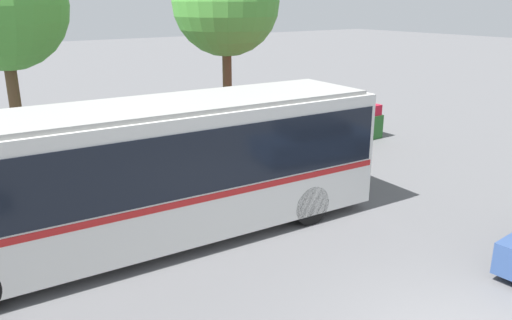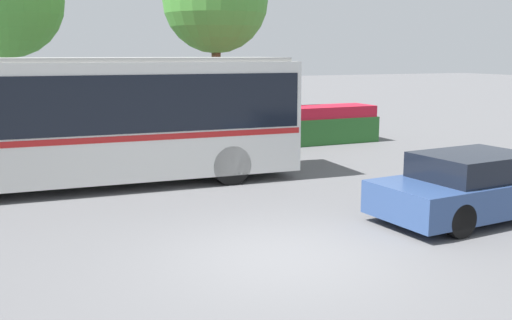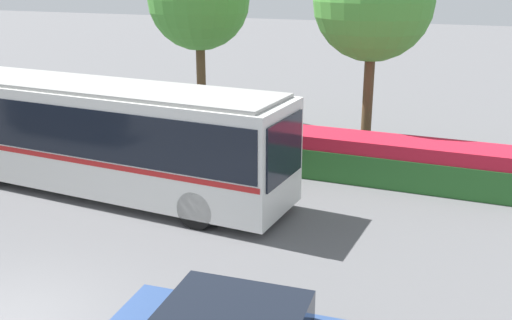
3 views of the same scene
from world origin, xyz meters
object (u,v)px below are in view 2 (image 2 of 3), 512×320
street_tree_centre (215,1)px  city_bus (60,115)px  sedan_foreground (475,187)px  street_tree_left (4,0)px

street_tree_centre → city_bus: bearing=-134.9°
sedan_foreground → street_tree_centre: 13.54m
sedan_foreground → street_tree_left: street_tree_left is taller
city_bus → street_tree_left: 8.81m
city_bus → street_tree_centre: street_tree_centre is taller
street_tree_left → street_tree_centre: (7.29, -1.62, 0.11)m
sedan_foreground → street_tree_left: size_ratio=0.62×
sedan_foreground → street_tree_centre: (-0.76, 12.72, 4.61)m
city_bus → street_tree_centre: bearing=48.3°
sedan_foreground → city_bus: bearing=135.0°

